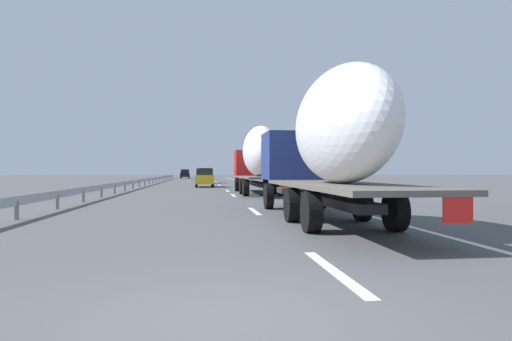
% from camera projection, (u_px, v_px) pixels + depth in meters
% --- Properties ---
extents(ground_plane, '(260.00, 260.00, 0.00)m').
position_uv_depth(ground_plane, '(203.00, 187.00, 44.45)').
color(ground_plane, '#4C4C4F').
extents(lane_stripe_0, '(3.20, 0.20, 0.01)m').
position_uv_depth(lane_stripe_0, '(334.00, 271.00, 6.95)').
color(lane_stripe_0, white).
rests_on(lane_stripe_0, ground_plane).
extents(lane_stripe_1, '(3.20, 0.20, 0.01)m').
position_uv_depth(lane_stripe_1, '(254.00, 211.00, 17.32)').
color(lane_stripe_1, white).
rests_on(lane_stripe_1, ground_plane).
extents(lane_stripe_2, '(3.20, 0.20, 0.01)m').
position_uv_depth(lane_stripe_2, '(233.00, 195.00, 28.51)').
color(lane_stripe_2, white).
rests_on(lane_stripe_2, ground_plane).
extents(lane_stripe_3, '(3.20, 0.20, 0.01)m').
position_uv_depth(lane_stripe_3, '(227.00, 191.00, 34.89)').
color(lane_stripe_3, white).
rests_on(lane_stripe_3, ground_plane).
extents(lane_stripe_4, '(3.20, 0.20, 0.01)m').
position_uv_depth(lane_stripe_4, '(220.00, 185.00, 49.38)').
color(lane_stripe_4, white).
rests_on(lane_stripe_4, ground_plane).
extents(lane_stripe_5, '(3.20, 0.20, 0.01)m').
position_uv_depth(lane_stripe_5, '(216.00, 183.00, 59.60)').
color(lane_stripe_5, white).
rests_on(lane_stripe_5, ground_plane).
extents(lane_stripe_6, '(3.20, 0.20, 0.01)m').
position_uv_depth(lane_stripe_6, '(215.00, 181.00, 66.02)').
color(lane_stripe_6, white).
rests_on(lane_stripe_6, ground_plane).
extents(lane_stripe_7, '(3.20, 0.20, 0.01)m').
position_uv_depth(lane_stripe_7, '(213.00, 180.00, 76.33)').
color(lane_stripe_7, white).
rests_on(lane_stripe_7, ground_plane).
extents(edge_line_right, '(110.00, 0.20, 0.01)m').
position_uv_depth(edge_line_right, '(253.00, 185.00, 50.08)').
color(edge_line_right, white).
rests_on(edge_line_right, ground_plane).
extents(truck_lead, '(12.32, 2.55, 4.47)m').
position_uv_depth(truck_lead, '(258.00, 157.00, 30.53)').
color(truck_lead, '#B21919').
rests_on(truck_lead, ground_plane).
extents(truck_trailing, '(13.19, 2.55, 4.38)m').
position_uv_depth(truck_trailing, '(328.00, 141.00, 13.71)').
color(truck_trailing, navy).
rests_on(truck_trailing, ground_plane).
extents(car_yellow_coupe, '(4.30, 1.74, 1.77)m').
position_uv_depth(car_yellow_coupe, '(205.00, 178.00, 43.28)').
color(car_yellow_coupe, gold).
rests_on(car_yellow_coupe, ground_plane).
extents(car_red_compact, '(4.53, 1.88, 1.97)m').
position_uv_depth(car_red_compact, '(202.00, 174.00, 78.75)').
color(car_red_compact, red).
rests_on(car_red_compact, ground_plane).
extents(car_black_suv, '(4.04, 1.86, 1.87)m').
position_uv_depth(car_black_suv, '(185.00, 174.00, 92.49)').
color(car_black_suv, black).
rests_on(car_black_suv, ground_plane).
extents(car_blue_sedan, '(4.57, 1.86, 1.89)m').
position_uv_depth(car_blue_sedan, '(205.00, 176.00, 57.28)').
color(car_blue_sedan, '#28479E').
rests_on(car_blue_sedan, ground_plane).
extents(road_sign, '(0.10, 0.90, 3.34)m').
position_uv_depth(road_sign, '(268.00, 164.00, 47.02)').
color(road_sign, gray).
rests_on(road_sign, ground_plane).
extents(tree_0, '(4.00, 4.00, 6.36)m').
position_uv_depth(tree_0, '(266.00, 154.00, 71.32)').
color(tree_0, '#472D19').
rests_on(tree_0, ground_plane).
extents(tree_1, '(2.63, 2.63, 5.22)m').
position_uv_depth(tree_1, '(316.00, 156.00, 53.53)').
color(tree_1, '#472D19').
rests_on(tree_1, ground_plane).
extents(tree_2, '(3.88, 3.88, 6.27)m').
position_uv_depth(tree_2, '(252.00, 159.00, 87.83)').
color(tree_2, '#472D19').
rests_on(tree_2, ground_plane).
extents(guardrail_median, '(94.00, 0.10, 0.76)m').
position_uv_depth(guardrail_median, '(145.00, 180.00, 46.70)').
color(guardrail_median, '#9EA0A5').
rests_on(guardrail_median, ground_plane).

